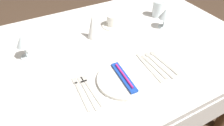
{
  "coord_description": "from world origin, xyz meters",
  "views": [
    {
      "loc": [
        -0.37,
        -0.85,
        1.45
      ],
      "look_at": [
        0.01,
        -0.15,
        0.76
      ],
      "focal_mm": 32.95,
      "sensor_mm": 36.0,
      "label": 1
    }
  ],
  "objects_px": {
    "toothbrush_package": "(124,77)",
    "spoon_dessert": "(155,62)",
    "fork_outer": "(91,89)",
    "dinner_knife": "(149,68)",
    "napkin_folded": "(93,26)",
    "fork_inner": "(87,91)",
    "spoon_tea": "(160,60)",
    "wine_glass_left": "(23,43)",
    "fork_salad": "(80,92)",
    "spoon_soup": "(151,63)",
    "drink_tumbler": "(158,10)",
    "coffee_cup_left": "(113,20)",
    "wine_glass_centre": "(165,14)",
    "dinner_plate": "(124,79)"
  },
  "relations": [
    {
      "from": "fork_outer",
      "to": "fork_salad",
      "type": "height_order",
      "value": "same"
    },
    {
      "from": "toothbrush_package",
      "to": "wine_glass_left",
      "type": "xyz_separation_m",
      "value": [
        -0.37,
        0.4,
        0.07
      ]
    },
    {
      "from": "dinner_knife",
      "to": "napkin_folded",
      "type": "relative_size",
      "value": 1.52
    },
    {
      "from": "fork_inner",
      "to": "spoon_dessert",
      "type": "distance_m",
      "value": 0.4
    },
    {
      "from": "dinner_knife",
      "to": "dinner_plate",
      "type": "bearing_deg",
      "value": -175.01
    },
    {
      "from": "fork_inner",
      "to": "spoon_soup",
      "type": "distance_m",
      "value": 0.37
    },
    {
      "from": "dinner_knife",
      "to": "spoon_dessert",
      "type": "bearing_deg",
      "value": 23.28
    },
    {
      "from": "wine_glass_left",
      "to": "wine_glass_centre",
      "type": "bearing_deg",
      "value": -6.52
    },
    {
      "from": "spoon_soup",
      "to": "drink_tumbler",
      "type": "relative_size",
      "value": 1.93
    },
    {
      "from": "fork_outer",
      "to": "spoon_soup",
      "type": "relative_size",
      "value": 0.99
    },
    {
      "from": "wine_glass_centre",
      "to": "wine_glass_left",
      "type": "distance_m",
      "value": 0.85
    },
    {
      "from": "toothbrush_package",
      "to": "wine_glass_centre",
      "type": "distance_m",
      "value": 0.56
    },
    {
      "from": "wine_glass_left",
      "to": "drink_tumbler",
      "type": "bearing_deg",
      "value": 2.98
    },
    {
      "from": "fork_inner",
      "to": "spoon_tea",
      "type": "bearing_deg",
      "value": 2.49
    },
    {
      "from": "toothbrush_package",
      "to": "spoon_dessert",
      "type": "xyz_separation_m",
      "value": [
        0.22,
        0.04,
        -0.02
      ]
    },
    {
      "from": "spoon_dessert",
      "to": "wine_glass_left",
      "type": "height_order",
      "value": "wine_glass_left"
    },
    {
      "from": "dinner_knife",
      "to": "spoon_dessert",
      "type": "xyz_separation_m",
      "value": [
        0.06,
        0.02,
        -0.0
      ]
    },
    {
      "from": "toothbrush_package",
      "to": "fork_outer",
      "type": "relative_size",
      "value": 1.02
    },
    {
      "from": "fork_outer",
      "to": "fork_salad",
      "type": "bearing_deg",
      "value": 174.52
    },
    {
      "from": "fork_salad",
      "to": "fork_outer",
      "type": "bearing_deg",
      "value": -5.48
    },
    {
      "from": "wine_glass_centre",
      "to": "napkin_folded",
      "type": "height_order",
      "value": "napkin_folded"
    },
    {
      "from": "dinner_plate",
      "to": "coffee_cup_left",
      "type": "distance_m",
      "value": 0.51
    },
    {
      "from": "toothbrush_package",
      "to": "drink_tumbler",
      "type": "bearing_deg",
      "value": 39.71
    },
    {
      "from": "toothbrush_package",
      "to": "spoon_soup",
      "type": "relative_size",
      "value": 1.01
    },
    {
      "from": "toothbrush_package",
      "to": "drink_tumbler",
      "type": "distance_m",
      "value": 0.69
    },
    {
      "from": "spoon_dessert",
      "to": "spoon_tea",
      "type": "relative_size",
      "value": 1.05
    },
    {
      "from": "fork_outer",
      "to": "napkin_folded",
      "type": "distance_m",
      "value": 0.43
    },
    {
      "from": "toothbrush_package",
      "to": "spoon_soup",
      "type": "xyz_separation_m",
      "value": [
        0.19,
        0.04,
        -0.02
      ]
    },
    {
      "from": "fork_salad",
      "to": "spoon_soup",
      "type": "distance_m",
      "value": 0.4
    },
    {
      "from": "wine_glass_centre",
      "to": "wine_glass_left",
      "type": "xyz_separation_m",
      "value": [
        -0.85,
        0.1,
        0.01
      ]
    },
    {
      "from": "dinner_knife",
      "to": "napkin_folded",
      "type": "distance_m",
      "value": 0.42
    },
    {
      "from": "wine_glass_centre",
      "to": "toothbrush_package",
      "type": "bearing_deg",
      "value": -147.77
    },
    {
      "from": "fork_outer",
      "to": "fork_inner",
      "type": "distance_m",
      "value": 0.02
    },
    {
      "from": "wine_glass_left",
      "to": "napkin_folded",
      "type": "relative_size",
      "value": 0.89
    },
    {
      "from": "dinner_knife",
      "to": "spoon_dessert",
      "type": "relative_size",
      "value": 1.05
    },
    {
      "from": "dinner_knife",
      "to": "coffee_cup_left",
      "type": "relative_size",
      "value": 2.34
    },
    {
      "from": "drink_tumbler",
      "to": "coffee_cup_left",
      "type": "bearing_deg",
      "value": 175.54
    },
    {
      "from": "wine_glass_centre",
      "to": "wine_glass_left",
      "type": "bearing_deg",
      "value": 173.48
    },
    {
      "from": "dinner_knife",
      "to": "wine_glass_centre",
      "type": "height_order",
      "value": "wine_glass_centre"
    },
    {
      "from": "napkin_folded",
      "to": "dinner_plate",
      "type": "bearing_deg",
      "value": -93.39
    },
    {
      "from": "toothbrush_package",
      "to": "spoon_tea",
      "type": "bearing_deg",
      "value": 8.96
    },
    {
      "from": "spoon_dessert",
      "to": "fork_outer",
      "type": "bearing_deg",
      "value": -177.94
    },
    {
      "from": "spoon_tea",
      "to": "wine_glass_left",
      "type": "relative_size",
      "value": 1.55
    },
    {
      "from": "coffee_cup_left",
      "to": "wine_glass_centre",
      "type": "distance_m",
      "value": 0.33
    },
    {
      "from": "spoon_dessert",
      "to": "napkin_folded",
      "type": "height_order",
      "value": "napkin_folded"
    },
    {
      "from": "spoon_dessert",
      "to": "drink_tumbler",
      "type": "relative_size",
      "value": 2.09
    },
    {
      "from": "toothbrush_package",
      "to": "wine_glass_left",
      "type": "relative_size",
      "value": 1.5
    },
    {
      "from": "spoon_soup",
      "to": "spoon_tea",
      "type": "height_order",
      "value": "same"
    },
    {
      "from": "dinner_knife",
      "to": "toothbrush_package",
      "type": "bearing_deg",
      "value": -175.01
    },
    {
      "from": "fork_outer",
      "to": "wine_glass_left",
      "type": "xyz_separation_m",
      "value": [
        -0.21,
        0.37,
        0.1
      ]
    }
  ]
}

